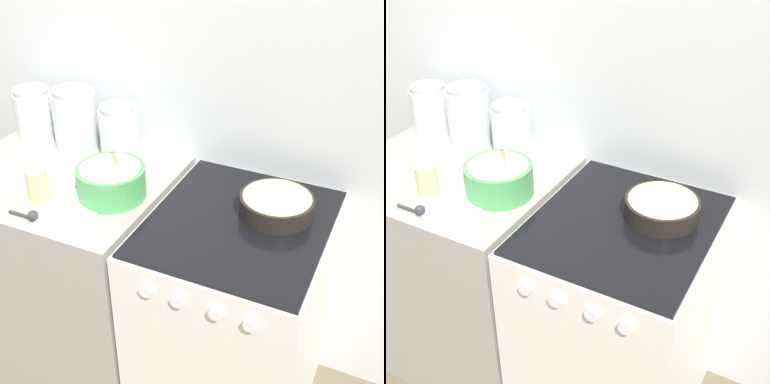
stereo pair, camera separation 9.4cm
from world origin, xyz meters
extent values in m
cube|color=silver|center=(0.00, 0.71, 1.20)|extent=(4.62, 0.05, 2.40)
cube|color=#9E998E|center=(-0.41, 0.34, 0.46)|extent=(0.81, 0.68, 0.93)
cube|color=white|center=(0.32, 0.34, 0.46)|extent=(0.60, 0.68, 0.91)
cube|color=black|center=(0.32, 0.34, 0.92)|extent=(0.58, 0.65, 0.01)
cylinder|color=white|center=(0.15, -0.01, 0.85)|extent=(0.04, 0.02, 0.04)
cylinder|color=white|center=(0.26, -0.01, 0.85)|extent=(0.04, 0.02, 0.04)
cylinder|color=white|center=(0.38, -0.01, 0.85)|extent=(0.04, 0.02, 0.04)
cylinder|color=white|center=(0.48, -0.01, 0.85)|extent=(0.04, 0.02, 0.04)
cylinder|color=#4CA559|center=(-0.15, 0.30, 0.98)|extent=(0.24, 0.24, 0.11)
cylinder|color=#EFDB8C|center=(-0.15, 0.30, 1.01)|extent=(0.21, 0.21, 0.06)
cylinder|color=white|center=(-0.11, 0.30, 1.09)|extent=(0.02, 0.02, 0.28)
cylinder|color=black|center=(0.41, 0.43, 0.96)|extent=(0.25, 0.25, 0.07)
cylinder|color=#EFDB8C|center=(0.41, 0.43, 0.97)|extent=(0.23, 0.23, 0.06)
cylinder|color=silver|center=(-0.69, 0.57, 1.02)|extent=(0.16, 0.16, 0.19)
cylinder|color=silver|center=(-0.69, 0.57, 0.98)|extent=(0.14, 0.14, 0.12)
cylinder|color=#B2B2B7|center=(-0.69, 0.57, 1.13)|extent=(0.14, 0.14, 0.02)
cylinder|color=silver|center=(-0.49, 0.57, 1.04)|extent=(0.18, 0.18, 0.23)
cylinder|color=olive|center=(-0.49, 0.57, 0.99)|extent=(0.16, 0.16, 0.14)
cylinder|color=#B2B2B7|center=(-0.49, 0.57, 1.16)|extent=(0.16, 0.16, 0.02)
cylinder|color=silver|center=(-0.28, 0.57, 1.02)|extent=(0.15, 0.15, 0.19)
cylinder|color=tan|center=(-0.28, 0.57, 0.98)|extent=(0.14, 0.14, 0.11)
cylinder|color=#B2B2B7|center=(-0.28, 0.57, 1.13)|extent=(0.14, 0.14, 0.02)
cylinder|color=beige|center=(-0.38, 0.18, 0.98)|extent=(0.07, 0.07, 0.11)
cube|color=white|center=(-0.23, 0.18, 0.93)|extent=(0.23, 0.25, 0.01)
cylinder|color=#333338|center=(-0.36, 0.06, 0.93)|extent=(0.09, 0.01, 0.01)
sphere|color=#333338|center=(-0.31, 0.06, 0.94)|extent=(0.04, 0.04, 0.04)
camera|label=1|loc=(0.77, -1.03, 1.95)|focal=50.00mm
camera|label=2|loc=(0.86, -0.99, 1.95)|focal=50.00mm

